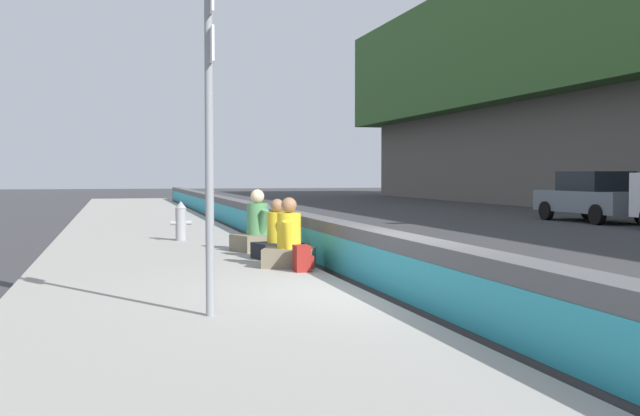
{
  "coord_description": "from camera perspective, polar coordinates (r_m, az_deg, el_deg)",
  "views": [
    {
      "loc": [
        -9.38,
        3.52,
        1.62
      ],
      "look_at": [
        8.02,
        -0.99,
        0.85
      ],
      "focal_mm": 44.53,
      "sensor_mm": 36.0,
      "label": 1
    }
  ],
  "objects": [
    {
      "name": "ground_plane",
      "position": [
        10.15,
        6.0,
        -6.74
      ],
      "size": [
        160.0,
        160.0,
        0.0
      ],
      "primitive_type": "plane",
      "color": "#353538",
      "rests_on": "ground"
    },
    {
      "name": "sidewalk_strip",
      "position": [
        9.55,
        -9.17,
        -6.92
      ],
      "size": [
        80.0,
        4.4,
        0.14
      ],
      "primitive_type": "cube",
      "color": "gray",
      "rests_on": "ground_plane"
    },
    {
      "name": "jersey_barrier",
      "position": [
        10.09,
        5.99,
        -4.36
      ],
      "size": [
        76.0,
        0.45,
        0.85
      ],
      "color": "#545456",
      "rests_on": "ground_plane"
    },
    {
      "name": "route_sign_post",
      "position": [
        8.33,
        -7.94,
        6.5
      ],
      "size": [
        0.44,
        0.09,
        3.6
      ],
      "color": "gray",
      "rests_on": "sidewalk_strip"
    },
    {
      "name": "fire_hydrant",
      "position": [
        17.89,
        -9.96,
        -0.89
      ],
      "size": [
        0.26,
        0.46,
        0.88
      ],
      "color": "gray",
      "rests_on": "sidewalk_strip"
    },
    {
      "name": "seated_person_foreground",
      "position": [
        12.66,
        -2.24,
        -2.68
      ],
      "size": [
        0.9,
        0.98,
        1.11
      ],
      "color": "#706651",
      "rests_on": "sidewalk_strip"
    },
    {
      "name": "seated_person_middle",
      "position": [
        13.9,
        -3.09,
        -2.3
      ],
      "size": [
        0.8,
        0.88,
        1.05
      ],
      "color": "black",
      "rests_on": "sidewalk_strip"
    },
    {
      "name": "seated_person_rear",
      "position": [
        15.3,
        -4.52,
        -1.71
      ],
      "size": [
        0.97,
        1.04,
        1.19
      ],
      "color": "#706651",
      "rests_on": "sidewalk_strip"
    },
    {
      "name": "backpack",
      "position": [
        12.07,
        -1.27,
        -3.66
      ],
      "size": [
        0.32,
        0.28,
        0.4
      ],
      "color": "maroon",
      "rests_on": "sidewalk_strip"
    },
    {
      "name": "parked_car_fourth",
      "position": [
        28.33,
        19.05,
        0.79
      ],
      "size": [
        4.57,
        2.09,
        1.71
      ],
      "color": "slate",
      "rests_on": "ground_plane"
    }
  ]
}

